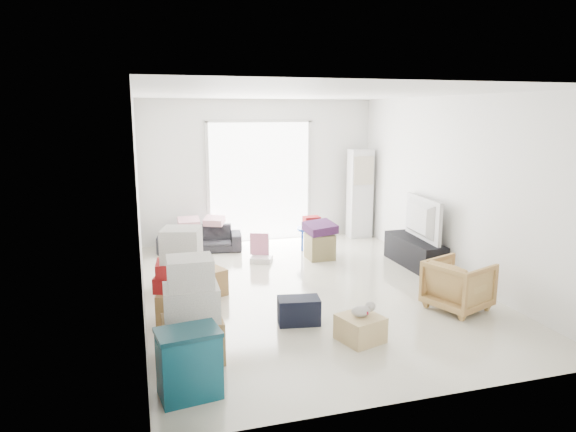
% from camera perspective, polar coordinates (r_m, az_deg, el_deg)
% --- Properties ---
extents(room_shell, '(4.98, 6.48, 3.18)m').
position_cam_1_polar(room_shell, '(7.03, 2.40, 2.38)').
color(room_shell, beige).
rests_on(room_shell, ground).
extents(sliding_door, '(2.10, 0.04, 2.33)m').
position_cam_1_polar(sliding_door, '(9.89, -3.15, 4.39)').
color(sliding_door, white).
rests_on(sliding_door, room_shell).
extents(ac_tower, '(0.45, 0.30, 1.75)m').
position_cam_1_polar(ac_tower, '(10.25, 7.98, 2.47)').
color(ac_tower, silver).
rests_on(ac_tower, room_shell).
extents(tv_console, '(0.41, 1.35, 0.45)m').
position_cam_1_polar(tv_console, '(8.59, 13.87, -3.94)').
color(tv_console, black).
rests_on(tv_console, room_shell).
extents(television, '(0.78, 1.23, 0.15)m').
position_cam_1_polar(television, '(8.52, 13.97, -1.98)').
color(television, black).
rests_on(television, tv_console).
extents(sofa, '(1.54, 0.65, 0.58)m').
position_cam_1_polar(sofa, '(9.39, -9.78, -2.06)').
color(sofa, '#2A2A2F').
rests_on(sofa, room_shell).
extents(pillow_left, '(0.42, 0.34, 0.13)m').
position_cam_1_polar(pillow_left, '(9.33, -11.00, 0.06)').
color(pillow_left, '#EEADC0').
rests_on(pillow_left, sofa).
extents(pillow_right, '(0.39, 0.36, 0.11)m').
position_cam_1_polar(pillow_right, '(9.39, -8.22, 0.15)').
color(pillow_right, '#EEADC0').
rests_on(pillow_right, sofa).
extents(armchair, '(0.84, 0.86, 0.70)m').
position_cam_1_polar(armchair, '(6.87, 18.42, -7.03)').
color(armchair, tan).
rests_on(armchair, room_shell).
extents(storage_bins, '(0.58, 0.45, 0.62)m').
position_cam_1_polar(storage_bins, '(4.73, -10.94, -15.77)').
color(storage_bins, '#0E4A5C').
rests_on(storage_bins, room_shell).
extents(box_stack_a, '(0.59, 0.50, 1.07)m').
position_cam_1_polar(box_stack_a, '(5.28, -10.64, -10.73)').
color(box_stack_a, olive).
rests_on(box_stack_a, room_shell).
extents(box_stack_b, '(0.71, 0.68, 1.15)m').
position_cam_1_polar(box_stack_b, '(6.21, -11.58, -7.19)').
color(box_stack_b, olive).
rests_on(box_stack_b, room_shell).
extents(box_stack_c, '(0.63, 0.53, 0.42)m').
position_cam_1_polar(box_stack_c, '(7.44, -12.07, -6.37)').
color(box_stack_c, olive).
rests_on(box_stack_c, room_shell).
extents(loose_box, '(0.57, 0.57, 0.36)m').
position_cam_1_polar(loose_box, '(7.16, -9.02, -7.23)').
color(loose_box, olive).
rests_on(loose_box, room_shell).
extents(duffel_bag, '(0.53, 0.37, 0.31)m').
position_cam_1_polar(duffel_bag, '(6.16, 1.20, -10.47)').
color(duffel_bag, black).
rests_on(duffel_bag, room_shell).
extents(ottoman, '(0.44, 0.44, 0.43)m').
position_cam_1_polar(ottoman, '(8.77, 3.55, -3.38)').
color(ottoman, olive).
rests_on(ottoman, room_shell).
extents(blanket, '(0.52, 0.52, 0.14)m').
position_cam_1_polar(blanket, '(8.70, 3.57, -1.56)').
color(blanket, '#3C1A43').
rests_on(blanket, ottoman).
extents(kids_table, '(0.53, 0.53, 0.65)m').
position_cam_1_polar(kids_table, '(9.09, 2.63, -1.20)').
color(kids_table, '#1944B5').
rests_on(kids_table, room_shell).
extents(toy_walker, '(0.44, 0.42, 0.46)m').
position_cam_1_polar(toy_walker, '(8.65, -3.06, -4.18)').
color(toy_walker, silver).
rests_on(toy_walker, room_shell).
extents(wood_crate, '(0.53, 0.53, 0.28)m').
position_cam_1_polar(wood_crate, '(5.79, 8.04, -12.26)').
color(wood_crate, tan).
rests_on(wood_crate, room_shell).
extents(plush_bunny, '(0.29, 0.16, 0.15)m').
position_cam_1_polar(plush_bunny, '(5.73, 8.36, -10.28)').
color(plush_bunny, '#B2ADA8').
rests_on(plush_bunny, wood_crate).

